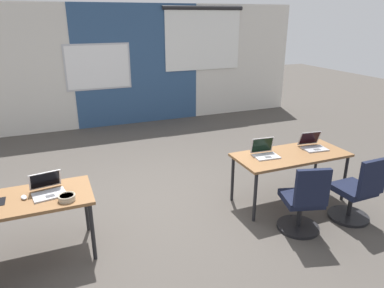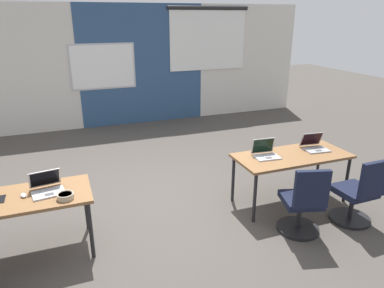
% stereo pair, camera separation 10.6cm
% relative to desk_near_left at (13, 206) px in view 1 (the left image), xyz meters
% --- Properties ---
extents(ground_plane, '(24.00, 24.00, 0.00)m').
position_rel_desk_near_left_xyz_m(ground_plane, '(1.75, 0.60, -0.66)').
color(ground_plane, '#47423D').
extents(back_wall_assembly, '(10.00, 0.27, 2.80)m').
position_rel_desk_near_left_xyz_m(back_wall_assembly, '(1.80, 4.80, 0.75)').
color(back_wall_assembly, silver).
rests_on(back_wall_assembly, ground).
extents(desk_near_left, '(1.60, 0.70, 0.72)m').
position_rel_desk_near_left_xyz_m(desk_near_left, '(0.00, 0.00, 0.00)').
color(desk_near_left, brown).
rests_on(desk_near_left, ground).
extents(desk_near_right, '(1.60, 0.70, 0.72)m').
position_rel_desk_near_left_xyz_m(desk_near_right, '(3.50, 0.00, 0.00)').
color(desk_near_right, brown).
rests_on(desk_near_right, ground).
extents(laptop_near_left_inner, '(0.38, 0.36, 0.22)m').
position_rel_desk_near_left_xyz_m(laptop_near_left_inner, '(0.35, 0.03, 0.11)').
color(laptop_near_left_inner, '#B7B7BC').
rests_on(laptop_near_left_inner, desk_near_left).
extents(mouse_near_left_inner, '(0.08, 0.11, 0.03)m').
position_rel_desk_near_left_xyz_m(mouse_near_left_inner, '(0.12, -0.00, 0.08)').
color(mouse_near_left_inner, silver).
rests_on(mouse_near_left_inner, desk_near_left).
extents(laptop_near_right_inner, '(0.35, 0.30, 0.24)m').
position_rel_desk_near_left_xyz_m(laptop_near_right_inner, '(3.12, 0.08, 0.11)').
color(laptop_near_right_inner, '#B7B7BC').
rests_on(laptop_near_right_inner, desk_near_right).
extents(chair_near_right_inner, '(0.54, 0.60, 0.92)m').
position_rel_desk_near_left_xyz_m(chair_near_right_inner, '(3.16, -0.73, -0.28)').
color(chair_near_right_inner, black).
rests_on(chair_near_right_inner, ground).
extents(laptop_near_right_end, '(0.36, 0.35, 0.22)m').
position_rel_desk_near_left_xyz_m(laptop_near_right_end, '(3.92, 0.07, 0.11)').
color(laptop_near_right_end, '#9E9EA3').
rests_on(laptop_near_right_end, desk_near_right).
extents(chair_near_right_end, '(0.52, 0.54, 0.92)m').
position_rel_desk_near_left_xyz_m(chair_near_right_end, '(3.96, -0.78, -0.28)').
color(chair_near_right_end, black).
rests_on(chair_near_right_end, ground).
extents(snack_bowl, '(0.18, 0.18, 0.06)m').
position_rel_desk_near_left_xyz_m(snack_bowl, '(0.53, -0.21, 0.10)').
color(snack_bowl, tan).
rests_on(snack_bowl, desk_near_left).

